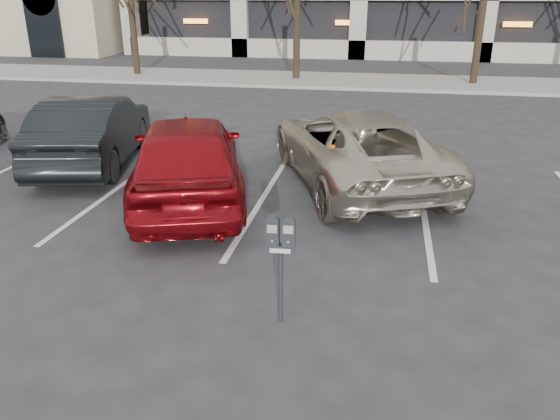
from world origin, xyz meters
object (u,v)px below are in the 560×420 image
parking_meter (281,244)px  suv_silver (356,147)px  car_red (188,158)px  car_dark (92,130)px

parking_meter → suv_silver: suv_silver is taller
parking_meter → car_red: 4.15m
car_dark → car_red: bearing=135.0°
suv_silver → car_dark: car_dark is taller
parking_meter → car_red: bearing=119.1°
parking_meter → car_dark: car_dark is taller
suv_silver → car_red: bearing=6.2°
car_red → car_dark: 3.23m
parking_meter → suv_silver: (0.53, 4.97, -0.25)m
parking_meter → car_dark: 7.21m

